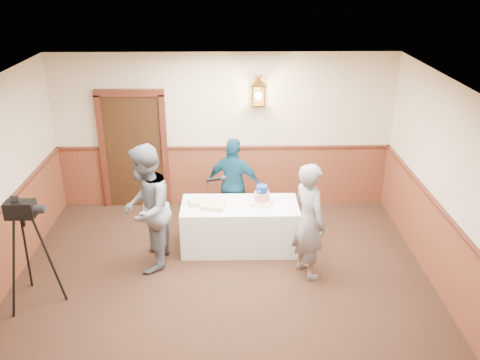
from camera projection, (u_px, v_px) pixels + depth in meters
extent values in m
plane|color=black|center=(222.00, 326.00, 6.36)|extent=(7.00, 7.00, 0.00)
cube|color=beige|center=(223.00, 132.00, 9.01)|extent=(6.00, 0.02, 2.80)
cube|color=beige|center=(480.00, 225.00, 5.85)|extent=(0.02, 7.00, 2.80)
cube|color=white|center=(218.00, 109.00, 5.24)|extent=(6.00, 7.00, 0.02)
cube|color=brown|center=(224.00, 176.00, 9.33)|extent=(5.98, 0.04, 1.10)
cube|color=brown|center=(465.00, 287.00, 6.19)|extent=(0.04, 6.98, 1.10)
cube|color=#4D1F14|center=(224.00, 147.00, 9.09)|extent=(5.98, 0.07, 0.04)
cube|color=black|center=(134.00, 152.00, 9.08)|extent=(1.00, 0.06, 2.10)
cube|color=white|center=(240.00, 226.00, 7.96)|extent=(1.80, 0.80, 0.75)
cube|color=#FFEDC7|center=(262.00, 202.00, 7.82)|extent=(0.38, 0.38, 0.06)
cylinder|color=red|center=(262.00, 196.00, 7.78)|extent=(0.24, 0.24, 0.14)
cylinder|color=navy|center=(262.00, 189.00, 7.73)|extent=(0.17, 0.17, 0.11)
cube|color=#DDCF84|center=(213.00, 206.00, 7.69)|extent=(0.40, 0.34, 0.07)
cube|color=#A6DB9B|center=(199.00, 202.00, 7.81)|extent=(0.33, 0.29, 0.07)
imported|color=slate|center=(146.00, 209.00, 7.23)|extent=(0.76, 0.96, 1.90)
cylinder|color=black|center=(214.00, 179.00, 6.88)|extent=(0.23, 0.09, 0.09)
sphere|color=black|center=(223.00, 178.00, 6.84)|extent=(0.08, 0.08, 0.08)
imported|color=gray|center=(309.00, 221.00, 7.08)|extent=(0.65, 0.75, 1.72)
imported|color=#0F394E|center=(234.00, 185.00, 8.35)|extent=(1.01, 0.66, 1.60)
cube|color=black|center=(20.00, 209.00, 6.29)|extent=(0.36, 0.20, 0.22)
cylinder|color=black|center=(39.00, 209.00, 6.29)|extent=(0.14, 0.11, 0.11)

